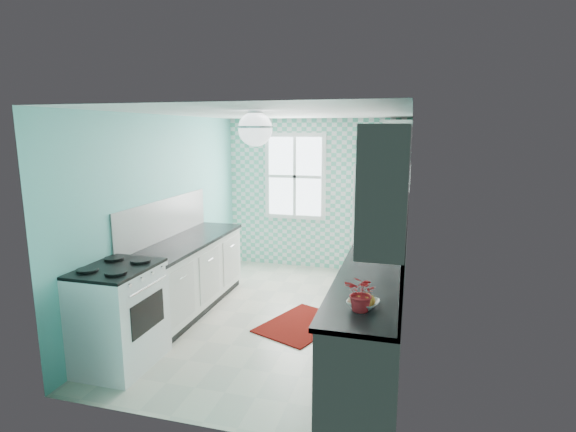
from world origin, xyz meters
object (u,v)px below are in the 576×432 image
(sink, at_px, (383,239))
(fruit_bowl, at_px, (363,304))
(ceiling_light, at_px, (255,129))
(stove, at_px, (119,315))
(potted_plant, at_px, (362,293))
(fridge, at_px, (381,223))
(microwave, at_px, (384,151))

(sink, height_order, fruit_bowl, sink)
(ceiling_light, height_order, stove, ceiling_light)
(sink, relative_size, potted_plant, 1.83)
(fridge, xyz_separation_m, sink, (0.09, -1.14, 0.02))
(stove, bearing_deg, fruit_bowl, -2.25)
(stove, bearing_deg, ceiling_light, 33.49)
(stove, distance_m, fruit_bowl, 2.45)
(stove, bearing_deg, fridge, 57.59)
(fruit_bowl, bearing_deg, potted_plant, -90.00)
(microwave, bearing_deg, potted_plant, 94.55)
(ceiling_light, relative_size, sink, 0.66)
(sink, bearing_deg, stove, -136.09)
(potted_plant, distance_m, microwave, 3.69)
(fruit_bowl, bearing_deg, ceiling_light, 142.49)
(fruit_bowl, height_order, microwave, microwave)
(sink, distance_m, potted_plant, 2.44)
(stove, bearing_deg, microwave, 57.59)
(fridge, height_order, stove, fridge)
(fruit_bowl, bearing_deg, stove, 175.12)
(potted_plant, bearing_deg, stove, 173.31)
(stove, relative_size, fruit_bowl, 4.11)
(fridge, distance_m, sink, 1.15)
(ceiling_light, distance_m, stove, 2.28)
(potted_plant, height_order, microwave, microwave)
(potted_plant, bearing_deg, microwave, 91.44)
(ceiling_light, bearing_deg, sink, 49.98)
(microwave, bearing_deg, sink, 97.82)
(fridge, bearing_deg, fruit_bowl, -85.71)
(sink, xyz_separation_m, potted_plant, (-0.00, -2.43, 0.15))
(fruit_bowl, xyz_separation_m, microwave, (-0.09, 3.50, 1.03))
(stove, distance_m, potted_plant, 2.48)
(stove, height_order, fruit_bowl, stove)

